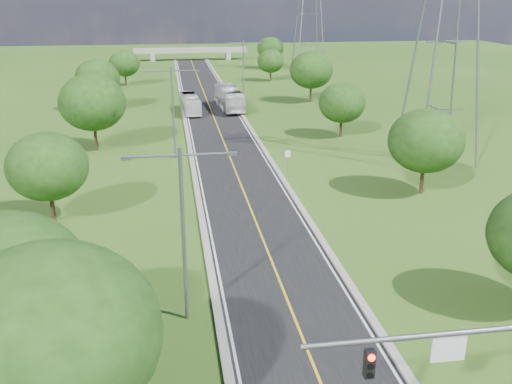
% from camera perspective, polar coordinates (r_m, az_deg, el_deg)
% --- Properties ---
extents(ground, '(260.00, 260.00, 0.00)m').
position_cam_1_polar(ground, '(78.59, -3.88, 6.54)').
color(ground, '#274C15').
rests_on(ground, ground).
extents(road, '(8.00, 150.00, 0.06)m').
position_cam_1_polar(road, '(84.43, -4.24, 7.46)').
color(road, black).
rests_on(road, ground).
extents(curb_left, '(0.50, 150.00, 0.22)m').
position_cam_1_polar(curb_left, '(84.19, -7.15, 7.38)').
color(curb_left, gray).
rests_on(curb_left, ground).
extents(curb_right, '(0.50, 150.00, 0.22)m').
position_cam_1_polar(curb_right, '(84.84, -1.36, 7.62)').
color(curb_right, gray).
rests_on(curb_right, ground).
extents(signal_mast, '(8.54, 0.33, 7.20)m').
position_cam_1_polar(signal_mast, '(22.29, 20.97, -16.49)').
color(signal_mast, slate).
rests_on(signal_mast, ground).
extents(speed_limit_sign, '(0.55, 0.09, 2.40)m').
position_cam_1_polar(speed_limit_sign, '(57.80, 3.19, 3.45)').
color(speed_limit_sign, slate).
rests_on(speed_limit_sign, ground).
extents(overpass, '(30.00, 3.00, 3.20)m').
position_cam_1_polar(overpass, '(157.21, -6.57, 13.83)').
color(overpass, gray).
rests_on(overpass, ground).
extents(streetlight_near_left, '(5.90, 0.25, 10.00)m').
position_cam_1_polar(streetlight_near_left, '(30.62, -7.33, -2.91)').
color(streetlight_near_left, slate).
rests_on(streetlight_near_left, ground).
extents(streetlight_mid_left, '(5.90, 0.25, 10.00)m').
position_cam_1_polar(streetlight_mid_left, '(62.43, -8.31, 8.58)').
color(streetlight_mid_left, slate).
rests_on(streetlight_mid_left, ground).
extents(streetlight_far_right, '(5.90, 0.25, 10.00)m').
position_cam_1_polar(streetlight_far_right, '(95.86, -1.28, 12.53)').
color(streetlight_far_right, slate).
rests_on(streetlight_far_right, ground).
extents(power_tower_near, '(9.00, 6.40, 28.00)m').
position_cam_1_polar(power_tower_near, '(63.20, 18.67, 15.31)').
color(power_tower_near, slate).
rests_on(power_tower_near, ground).
extents(power_tower_far, '(9.00, 6.40, 28.00)m').
position_cam_1_polar(power_tower_far, '(135.33, 5.37, 17.90)').
color(power_tower_far, slate).
rests_on(power_tower_far, ground).
extents(tree_la, '(7.14, 7.14, 8.30)m').
position_cam_1_polar(tree_la, '(28.29, -23.56, -7.97)').
color(tree_la, black).
rests_on(tree_la, ground).
extents(tree_lb, '(6.30, 6.30, 7.33)m').
position_cam_1_polar(tree_lb, '(47.16, -20.13, 2.41)').
color(tree_lb, black).
rests_on(tree_lb, ground).
extents(tree_lc, '(7.56, 7.56, 8.79)m').
position_cam_1_polar(tree_lc, '(67.96, -16.05, 8.59)').
color(tree_lc, black).
rests_on(tree_lc, ground).
extents(tree_ld, '(6.72, 6.72, 7.82)m').
position_cam_1_polar(tree_ld, '(91.83, -15.57, 10.91)').
color(tree_ld, black).
rests_on(tree_ld, ground).
extents(tree_le, '(5.88, 5.88, 6.84)m').
position_cam_1_polar(tree_le, '(115.39, -13.02, 12.42)').
color(tree_le, black).
rests_on(tree_le, ground).
extents(tree_lf, '(7.98, 7.98, 9.28)m').
position_cam_1_polar(tree_lf, '(22.20, -19.82, -13.44)').
color(tree_lf, black).
rests_on(tree_lf, ground).
extents(tree_rb, '(6.72, 6.72, 7.82)m').
position_cam_1_polar(tree_rb, '(52.99, 16.62, 4.93)').
color(tree_rb, black).
rests_on(tree_rb, ground).
extents(tree_rc, '(5.88, 5.88, 6.84)m').
position_cam_1_polar(tree_rc, '(72.83, 8.60, 8.82)').
color(tree_rc, black).
rests_on(tree_rc, ground).
extents(tree_rd, '(7.14, 7.14, 8.30)m').
position_cam_1_polar(tree_rd, '(96.05, 5.55, 12.05)').
color(tree_rd, black).
rests_on(tree_rd, ground).
extents(tree_re, '(5.46, 5.46, 6.35)m').
position_cam_1_polar(tree_re, '(118.98, 1.47, 12.95)').
color(tree_re, black).
rests_on(tree_re, ground).
extents(tree_rf, '(6.30, 6.30, 7.33)m').
position_cam_1_polar(tree_rf, '(139.11, 1.44, 14.15)').
color(tree_rf, black).
rests_on(tree_rf, ground).
extents(bus_outbound, '(3.61, 12.43, 3.42)m').
position_cam_1_polar(bus_outbound, '(89.91, -2.71, 9.36)').
color(bus_outbound, silver).
rests_on(bus_outbound, road).
extents(bus_inbound, '(2.87, 9.99, 2.75)m').
position_cam_1_polar(bus_inbound, '(87.92, -6.59, 8.80)').
color(bus_inbound, white).
rests_on(bus_inbound, road).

